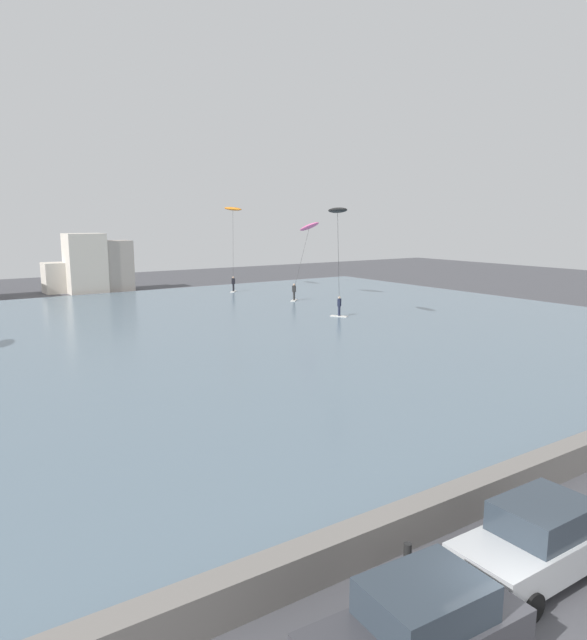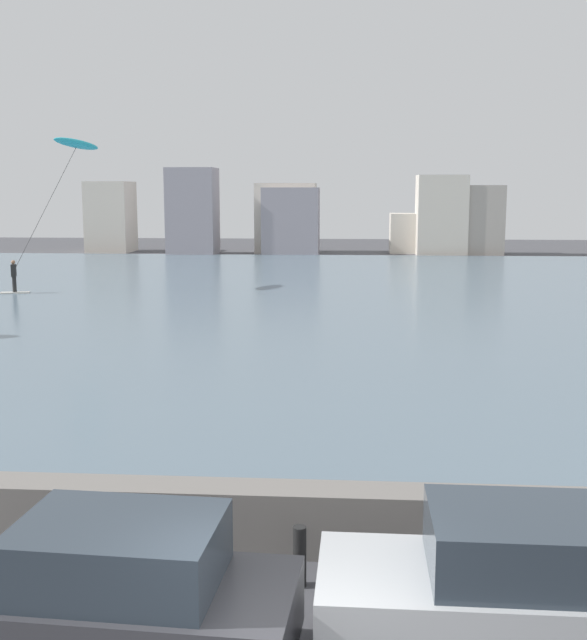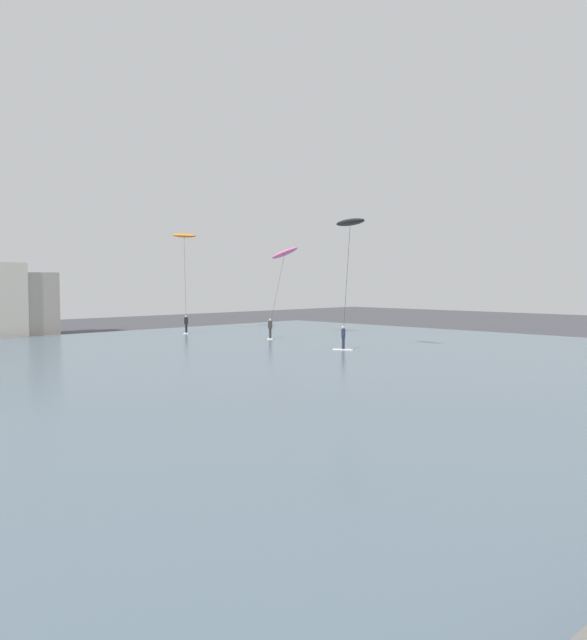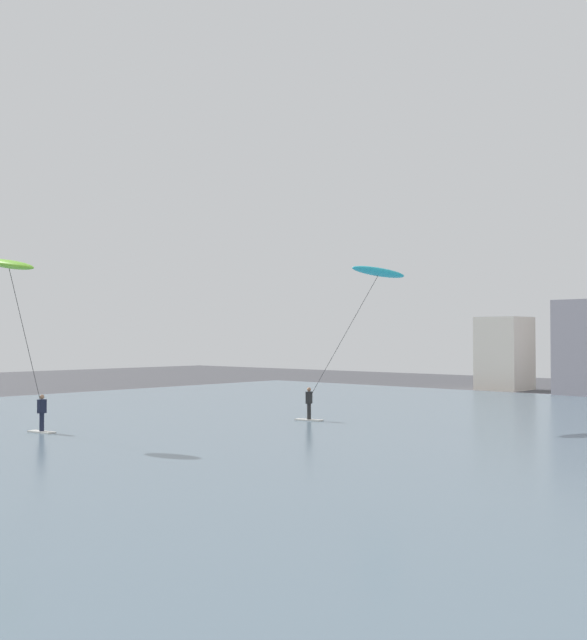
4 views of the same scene
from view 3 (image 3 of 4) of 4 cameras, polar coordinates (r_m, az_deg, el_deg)
The scene contains 4 objects.
water_bay at distance 32.55m, azimuth -19.56°, elevation -5.24°, with size 84.00×52.00×0.10m, color slate.
kitesurfer_orange at distance 61.11m, azimuth -9.49°, elevation 6.52°, with size 2.07×3.63×9.19m.
kitesurfer_black at distance 42.16m, azimuth 4.88°, elevation 7.15°, with size 3.60×4.63×8.71m.
kitesurfer_pink at distance 54.99m, azimuth -0.91°, elevation 5.25°, with size 3.46×3.31×7.67m.
Camera 3 is at (-13.79, 1.97, 4.86)m, focal length 36.76 mm.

